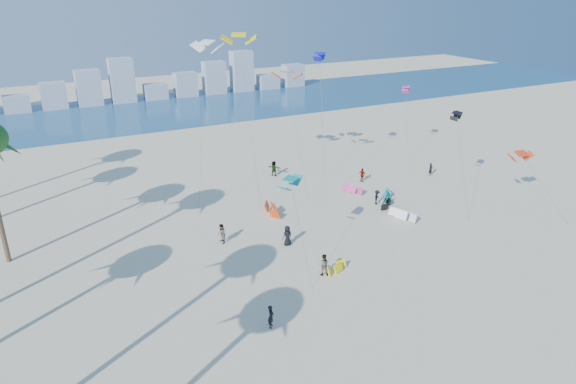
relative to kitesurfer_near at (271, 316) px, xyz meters
name	(u,v)px	position (x,y,z in m)	size (l,w,h in m)	color
ground	(365,355)	(3.88, -5.22, -0.82)	(220.00, 220.00, 0.00)	beige
ocean	(128,113)	(3.88, 66.78, -0.81)	(220.00, 220.00, 0.00)	navy
kitesurfer_near	(271,316)	(0.00, 0.00, 0.00)	(0.60, 0.39, 1.63)	black
kitesurfer_mid	(323,265)	(6.47, 4.03, 0.08)	(0.87, 0.68, 1.80)	gray
kitesurfers_far	(304,194)	(12.21, 17.38, 0.05)	(28.84, 17.48, 1.83)	black
grounded_kites	(352,209)	(15.04, 12.63, -0.37)	(14.92, 15.53, 1.00)	yellow
flying_kites	(317,79)	(14.14, 18.54, 11.68)	(30.18, 24.68, 17.28)	#0C9B98
distant_skyline	(109,87)	(2.69, 76.78, 2.27)	(85.00, 3.00, 8.40)	#9EADBF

